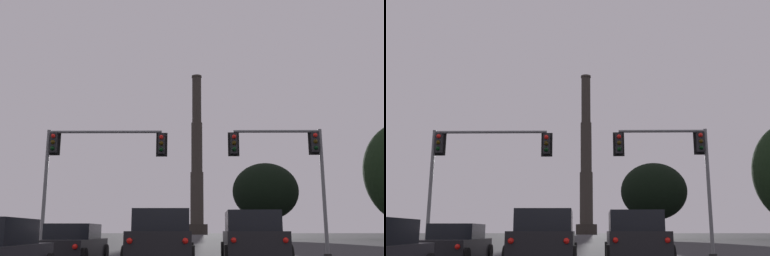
# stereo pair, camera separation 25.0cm
# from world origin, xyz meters

# --- Properties ---
(sedan_left_lane_front) EXTENTS (2.02, 4.72, 1.43)m
(sedan_left_lane_front) POSITION_xyz_m (-3.53, 16.18, 0.67)
(sedan_left_lane_front) COLOR black
(sedan_left_lane_front) RESTS_ON ground_plane
(suv_center_lane_front) EXTENTS (2.16, 4.93, 1.86)m
(suv_center_lane_front) POSITION_xyz_m (-0.09, 14.61, 0.90)
(suv_center_lane_front) COLOR black
(suv_center_lane_front) RESTS_ON ground_plane
(suv_right_lane_front) EXTENTS (2.23, 4.95, 1.86)m
(suv_right_lane_front) POSITION_xyz_m (3.01, 15.60, 0.90)
(suv_right_lane_front) COLOR black
(suv_right_lane_front) RESTS_ON ground_plane
(traffic_light_overhead_left) EXTENTS (6.32, 0.50, 6.26)m
(traffic_light_overhead_left) POSITION_xyz_m (-4.52, 21.81, 4.82)
(traffic_light_overhead_left) COLOR slate
(traffic_light_overhead_left) RESTS_ON ground_plane
(traffic_light_overhead_right) EXTENTS (4.90, 0.50, 6.26)m
(traffic_light_overhead_right) POSITION_xyz_m (5.86, 21.72, 4.76)
(traffic_light_overhead_right) COLOR slate
(traffic_light_overhead_right) RESTS_ON ground_plane
(smokestack) EXTENTS (8.03, 8.03, 62.86)m
(smokestack) POSITION_xyz_m (1.62, 172.44, 24.58)
(smokestack) COLOR #2B2722
(smokestack) RESTS_ON ground_plane
(treeline_center_left) EXTENTS (9.80, 8.82, 11.17)m
(treeline_center_left) POSITION_xyz_m (11.45, 66.52, 6.94)
(treeline_center_left) COLOR black
(treeline_center_left) RESTS_ON ground_plane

